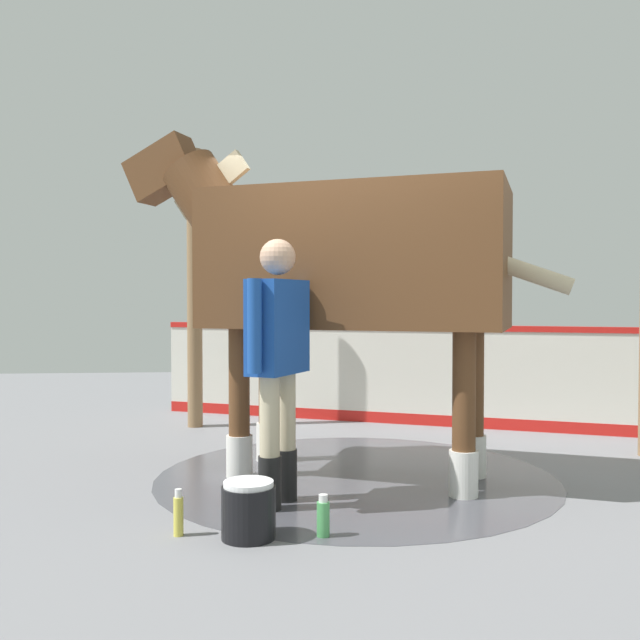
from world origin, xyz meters
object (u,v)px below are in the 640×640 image
(horse, at_px, (343,263))
(handler, at_px, (278,351))
(bottle_spray, at_px, (323,517))
(wash_bucket, at_px, (249,510))
(bottle_shampoo, at_px, (178,514))

(horse, relative_size, handler, 1.90)
(horse, distance_m, bottle_spray, 2.06)
(horse, xyz_separation_m, handler, (-0.52, -0.73, -0.61))
(wash_bucket, bearing_deg, bottle_shampoo, 168.97)
(horse, height_order, wash_bucket, horse)
(horse, bearing_deg, bottle_shampoo, 72.77)
(horse, bearing_deg, wash_bucket, 86.16)
(horse, height_order, handler, horse)
(wash_bucket, distance_m, bottle_spray, 0.43)
(horse, distance_m, bottle_shampoo, 2.26)
(horse, height_order, bottle_shampoo, horse)
(horse, bearing_deg, handler, 78.04)
(wash_bucket, xyz_separation_m, bottle_spray, (0.42, -0.01, -0.05))
(handler, height_order, wash_bucket, handler)
(bottle_shampoo, bearing_deg, bottle_spray, -6.10)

